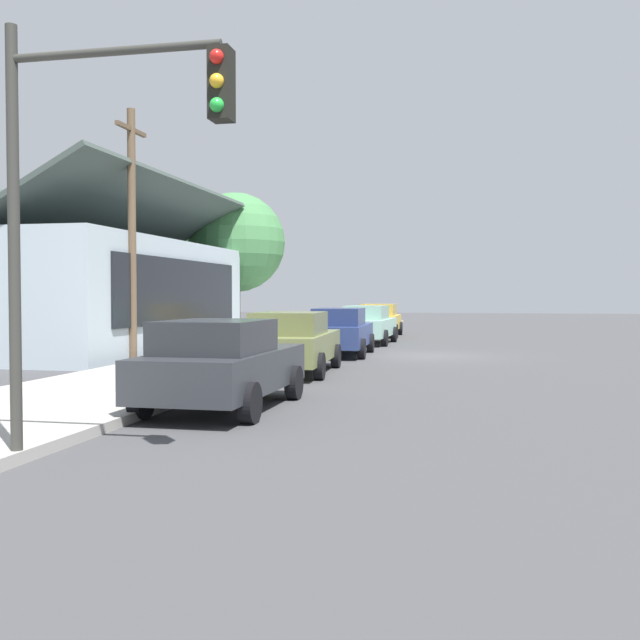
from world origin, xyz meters
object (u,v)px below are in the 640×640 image
shade_tree (235,243)px  fire_hydrant_red (193,366)px  car_mustard (380,320)px  traffic_light_main (94,168)px  car_olive (292,342)px  utility_pole_wooden (132,231)px  car_seafoam (368,324)px  car_charcoal (222,364)px  car_navy (340,331)px

shade_tree → fire_hydrant_red: shade_tree is taller
car_mustard → traffic_light_main: traffic_light_main is taller
car_olive → traffic_light_main: (-10.59, -0.32, 2.67)m
fire_hydrant_red → utility_pole_wooden: bearing=37.2°
car_seafoam → utility_pole_wooden: 11.84m
car_seafoam → car_mustard: size_ratio=0.97×
car_charcoal → car_seafoam: bearing=0.6°
car_charcoal → car_mustard: same height
car_mustard → utility_pole_wooden: utility_pole_wooden is taller
car_seafoam → shade_tree: (2.31, 6.50, 3.61)m
car_seafoam → traffic_light_main: 22.54m
traffic_light_main → fire_hydrant_red: 7.93m
car_seafoam → traffic_light_main: size_ratio=0.88×
shade_tree → traffic_light_main: bearing=-165.1°
car_navy → shade_tree: 11.12m
car_charcoal → utility_pole_wooden: bearing=35.8°
car_charcoal → fire_hydrant_red: car_charcoal is taller
car_navy → car_seafoam: size_ratio=1.01×
car_charcoal → car_navy: (11.88, 0.06, -0.00)m
car_olive → shade_tree: (14.09, 6.24, 3.61)m
fire_hydrant_red → car_seafoam: bearing=-6.0°
car_mustard → car_charcoal: bearing=179.1°
car_seafoam → fire_hydrant_red: size_ratio=6.47×
car_seafoam → shade_tree: shade_tree is taller
car_mustard → fire_hydrant_red: size_ratio=6.70×
car_charcoal → traffic_light_main: traffic_light_main is taller
car_charcoal → shade_tree: size_ratio=0.66×
car_navy → fire_hydrant_red: size_ratio=6.51×
car_navy → shade_tree: (8.31, 6.45, 3.61)m
car_navy → fire_hydrant_red: car_navy is taller
shade_tree → fire_hydrant_red: 18.63m
shade_tree → traffic_light_main: (-24.69, -6.56, -0.93)m
car_mustard → fire_hydrant_red: bearing=174.8°
car_mustard → utility_pole_wooden: (-15.62, 5.35, 3.11)m
utility_pole_wooden → car_navy: bearing=-54.5°
car_olive → shade_tree: size_ratio=0.73×
car_charcoal → car_mustard: size_ratio=0.94×
car_mustard → utility_pole_wooden: size_ratio=0.63×
shade_tree → car_olive: bearing=-156.1°
car_seafoam → traffic_light_main: (-22.38, -0.07, 2.68)m
car_charcoal → shade_tree: bearing=18.5°
car_olive → car_charcoal: bearing=179.2°
car_charcoal → car_olive: same height
car_seafoam → utility_pole_wooden: bearing=151.8°
car_navy → traffic_light_main: bearing=178.0°
car_mustard → car_navy: bearing=179.4°
shade_tree → utility_pole_wooden: (-12.27, -0.90, -0.50)m
car_olive → car_seafoam: 11.79m
traffic_light_main → shade_tree: bearing=14.9°
car_navy → car_seafoam: same height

